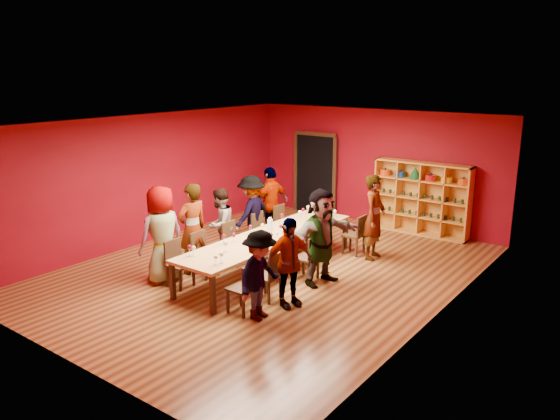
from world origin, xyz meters
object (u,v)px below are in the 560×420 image
object	(u,v)px
person_right_0	(260,275)
wine_bottle	(331,212)
person_right_1	(288,262)
tasting_table	(270,238)
chair_person_left_0	(177,261)
chair_person_right_2	(309,255)
person_left_3	(252,213)
person_right_2	(321,237)
chair_person_left_4	(283,222)
chair_person_left_3	(261,230)
person_left_2	(220,225)
chair_person_left_2	(233,240)
person_left_0	(162,234)
shelving_unit	(422,195)
person_left_4	(271,204)
person_right_4	(374,217)
spittoon_bowl	(267,236)
chair_person_left_1	(202,251)
person_left_1	(192,229)
chair_person_right_0	(246,286)
chair_person_right_1	(271,274)

from	to	relation	value
person_right_0	wine_bottle	size ratio (longest dim) A/B	4.97
person_right_1	wine_bottle	size ratio (longest dim) A/B	5.21
tasting_table	chair_person_left_0	size ratio (longest dim) A/B	5.06
chair_person_left_0	chair_person_right_2	size ratio (longest dim) A/B	1.00
person_left_3	person_right_2	xyz separation A→B (m)	(2.36, -0.78, 0.08)
chair_person_left_4	chair_person_left_3	bearing A→B (deg)	-90.00
person_left_2	chair_person_right_2	world-z (taller)	person_left_2
chair_person_left_2	person_right_1	world-z (taller)	person_right_1
chair_person_left_3	person_left_0	bearing A→B (deg)	-98.72
shelving_unit	chair_person_right_2	world-z (taller)	shelving_unit
chair_person_left_0	chair_person_left_3	bearing A→B (deg)	90.00
person_left_0	chair_person_left_3	bearing A→B (deg)	-179.80
chair_person_left_2	person_left_4	world-z (taller)	person_left_4
person_right_4	spittoon_bowl	size ratio (longest dim) A/B	6.81
person_left_2	chair_person_left_1	bearing A→B (deg)	9.50
person_left_4	wine_bottle	xyz separation A→B (m)	(1.48, 0.31, -0.02)
person_right_1	person_left_4	bearing A→B (deg)	64.21
chair_person_left_2	person_right_2	size ratio (longest dim) A/B	0.48
person_left_0	wine_bottle	distance (m)	3.95
chair_person_left_4	person_right_1	size ratio (longest dim) A/B	0.56
person_right_1	person_left_0	bearing A→B (deg)	123.44
chair_person_left_1	chair_person_left_0	bearing A→B (deg)	-90.00
chair_person_left_2	person_left_1	bearing A→B (deg)	-105.80
chair_person_left_1	chair_person_right_0	distance (m)	2.00
chair_person_left_0	chair_person_right_1	bearing A→B (deg)	16.08
person_left_2	person_right_0	bearing A→B (deg)	43.18
chair_person_left_2	chair_person_right_2	xyz separation A→B (m)	(1.82, 0.18, 0.00)
chair_person_left_1	spittoon_bowl	size ratio (longest dim) A/B	3.30
person_left_0	person_right_0	bearing A→B (deg)	95.34
chair_person_left_3	person_left_3	xyz separation A→B (m)	(-0.27, -0.00, 0.35)
chair_person_left_4	spittoon_bowl	world-z (taller)	chair_person_left_4
shelving_unit	chair_person_right_0	distance (m)	6.18
person_left_3	chair_person_right_1	size ratio (longest dim) A/B	1.91
chair_person_right_0	person_left_1	bearing A→B (deg)	158.23
shelving_unit	person_left_3	world-z (taller)	shelving_unit
person_left_1	person_left_2	bearing A→B (deg)	-166.10
chair_person_left_3	chair_person_right_0	distance (m)	3.24
chair_person_right_1	person_right_2	distance (m)	1.32
tasting_table	chair_person_left_0	bearing A→B (deg)	-118.67
chair_person_left_4	chair_person_right_0	bearing A→B (deg)	-62.47
person_left_3	person_right_0	world-z (taller)	person_left_3
person_left_2	chair_person_right_0	world-z (taller)	person_left_2
chair_person_left_1	person_left_4	world-z (taller)	person_left_4
person_right_1	spittoon_bowl	size ratio (longest dim) A/B	5.88
chair_person_left_0	person_left_2	world-z (taller)	person_left_2
person_left_2	person_right_2	bearing A→B (deg)	82.22
person_left_1	person_right_2	world-z (taller)	person_right_2
chair_person_right_2	spittoon_bowl	size ratio (longest dim) A/B	3.30
shelving_unit	person_left_3	distance (m)	4.32
shelving_unit	chair_person_right_1	world-z (taller)	shelving_unit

